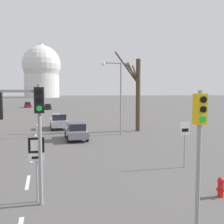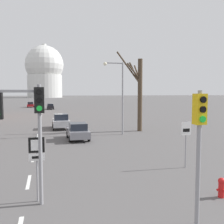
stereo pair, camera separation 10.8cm
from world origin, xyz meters
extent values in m
cube|color=silver|center=(0.00, 8.77, 0.00)|extent=(0.16, 2.00, 0.01)
cube|color=silver|center=(0.00, 13.27, 0.00)|extent=(0.16, 2.00, 0.01)
cube|color=silver|center=(0.00, 17.77, 0.00)|extent=(0.16, 2.00, 0.01)
cube|color=silver|center=(0.00, 22.27, 0.00)|extent=(0.16, 2.00, 0.01)
cube|color=silver|center=(0.00, 26.77, 0.00)|extent=(0.16, 2.00, 0.01)
cube|color=silver|center=(0.00, 31.27, 0.00)|extent=(0.16, 2.00, 0.01)
cube|color=silver|center=(0.00, 35.77, 0.00)|extent=(0.16, 2.00, 0.01)
cube|color=silver|center=(0.00, 40.27, 0.00)|extent=(0.16, 2.00, 0.01)
cube|color=silver|center=(0.00, 44.77, 0.00)|extent=(0.16, 2.00, 0.01)
cube|color=silver|center=(0.00, 49.27, 0.00)|extent=(0.16, 2.00, 0.01)
cube|color=silver|center=(0.00, 53.77, 0.00)|extent=(0.16, 2.00, 0.01)
cylinder|color=gray|center=(0.64, 6.11, 2.29)|extent=(0.14, 0.14, 4.57)
cube|color=black|center=(0.64, 6.11, 3.99)|extent=(0.36, 0.28, 0.96)
cylinder|color=black|center=(0.64, 5.94, 4.29)|extent=(0.20, 0.06, 0.20)
cylinder|color=black|center=(0.64, 5.94, 3.99)|extent=(0.20, 0.06, 0.20)
cylinder|color=green|center=(0.64, 5.94, 3.69)|extent=(0.20, 0.06, 0.20)
cube|color=gray|center=(-0.08, 6.11, 4.32)|extent=(1.45, 0.10, 0.10)
cylinder|color=gray|center=(5.49, 3.22, 2.17)|extent=(0.14, 0.14, 4.34)
cube|color=yellow|center=(5.49, 3.22, 3.76)|extent=(0.36, 0.28, 0.96)
cylinder|color=black|center=(5.49, 3.05, 4.06)|extent=(0.20, 0.06, 0.20)
cylinder|color=black|center=(5.49, 3.05, 3.76)|extent=(0.20, 0.06, 0.20)
cylinder|color=green|center=(5.49, 3.05, 3.46)|extent=(0.20, 0.06, 0.20)
cylinder|color=gray|center=(0.50, 6.40, 1.30)|extent=(0.07, 0.07, 2.60)
cube|color=black|center=(0.50, 6.38, 2.25)|extent=(0.60, 0.03, 0.60)
cube|color=white|center=(0.50, 6.37, 2.25)|extent=(0.42, 0.01, 0.42)
cube|color=white|center=(0.50, 6.38, 1.77)|extent=(0.60, 0.03, 0.28)
cube|color=black|center=(0.50, 6.37, 1.77)|extent=(0.36, 0.01, 0.10)
cylinder|color=gray|center=(8.50, 8.89, 1.34)|extent=(0.07, 0.07, 2.68)
cube|color=white|center=(8.50, 8.87, 2.25)|extent=(0.60, 0.03, 0.76)
cube|color=black|center=(8.50, 8.85, 2.16)|extent=(0.42, 0.01, 0.19)
cylinder|color=red|center=(7.73, 4.88, 0.30)|extent=(0.24, 0.24, 0.60)
sphere|color=red|center=(7.73, 4.88, 0.68)|extent=(0.28, 0.28, 0.28)
cylinder|color=red|center=(7.57, 4.88, 0.33)|extent=(0.08, 0.10, 0.10)
cylinder|color=red|center=(7.89, 4.88, 0.33)|extent=(0.08, 0.10, 0.10)
cylinder|color=red|center=(7.73, 4.72, 0.33)|extent=(0.10, 0.08, 0.10)
cylinder|color=gray|center=(8.42, 20.72, 3.66)|extent=(0.16, 0.16, 7.32)
cube|color=gray|center=(7.51, 20.72, 7.22)|extent=(1.82, 0.10, 0.10)
sphere|color=#F2EAC6|center=(6.60, 20.72, 7.14)|extent=(0.36, 0.36, 0.36)
cube|color=slate|center=(3.63, 19.13, 0.62)|extent=(1.76, 3.95, 0.62)
cube|color=#1E232D|center=(3.63, 18.93, 1.24)|extent=(1.50, 1.90, 0.61)
cylinder|color=black|center=(2.80, 20.35, 0.31)|extent=(0.18, 0.63, 0.63)
cylinder|color=black|center=(4.46, 20.35, 0.31)|extent=(0.18, 0.63, 0.63)
cylinder|color=black|center=(2.80, 17.90, 0.31)|extent=(0.18, 0.63, 0.63)
cylinder|color=black|center=(4.46, 17.90, 0.31)|extent=(0.18, 0.63, 0.63)
cube|color=black|center=(1.90, 63.39, 0.64)|extent=(1.70, 4.52, 0.68)
cube|color=#1E232D|center=(1.90, 63.17, 1.24)|extent=(1.45, 2.17, 0.52)
cylinder|color=black|center=(1.10, 64.80, 0.30)|extent=(0.18, 0.60, 0.60)
cylinder|color=black|center=(2.71, 64.80, 0.30)|extent=(0.18, 0.60, 0.60)
cylinder|color=black|center=(1.10, 61.99, 0.30)|extent=(0.18, 0.60, 0.60)
cylinder|color=black|center=(2.71, 61.99, 0.30)|extent=(0.18, 0.60, 0.60)
cube|color=maroon|center=(-3.59, 74.08, 0.60)|extent=(1.81, 4.15, 0.59)
cube|color=#1E232D|center=(-3.59, 73.87, 1.25)|extent=(1.54, 1.99, 0.72)
cylinder|color=black|center=(-4.45, 75.37, 0.31)|extent=(0.18, 0.61, 0.61)
cylinder|color=black|center=(-2.74, 75.37, 0.31)|extent=(0.18, 0.61, 0.61)
cylinder|color=black|center=(-4.45, 72.80, 0.31)|extent=(0.18, 0.61, 0.61)
cylinder|color=black|center=(-2.74, 72.80, 0.31)|extent=(0.18, 0.61, 0.61)
cube|color=#B7B7BC|center=(2.54, 26.68, 0.71)|extent=(1.86, 4.21, 0.73)
cube|color=#1E232D|center=(2.54, 26.46, 1.43)|extent=(1.58, 2.02, 0.70)
cylinder|color=black|center=(1.66, 27.98, 0.35)|extent=(0.18, 0.70, 0.70)
cylinder|color=black|center=(3.42, 27.98, 0.35)|extent=(0.18, 0.70, 0.70)
cylinder|color=black|center=(1.66, 25.37, 0.35)|extent=(0.18, 0.70, 0.70)
cylinder|color=black|center=(3.42, 25.37, 0.35)|extent=(0.18, 0.70, 0.70)
cylinder|color=#473828|center=(10.97, 22.46, 4.00)|extent=(0.50, 0.50, 7.99)
cylinder|color=#473828|center=(10.99, 23.42, 6.52)|extent=(0.21, 2.05, 1.98)
cylinder|color=#473828|center=(9.70, 22.65, 6.99)|extent=(2.69, 0.58, 3.58)
cylinder|color=#473828|center=(10.35, 22.47, 6.41)|extent=(1.40, 0.19, 2.39)
cylinder|color=#473828|center=(10.03, 21.97, 6.59)|extent=(1.93, 1.29, 1.64)
cylinder|color=silver|center=(0.00, 233.92, 10.29)|extent=(30.87, 30.87, 20.58)
sphere|color=silver|center=(0.00, 233.92, 30.01)|extent=(34.29, 34.29, 34.29)
cylinder|color=silver|center=(0.00, 233.92, 45.44)|extent=(4.12, 4.12, 6.00)
camera|label=1|loc=(0.79, -3.51, 4.26)|focal=40.00mm
camera|label=2|loc=(0.89, -3.54, 4.26)|focal=40.00mm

